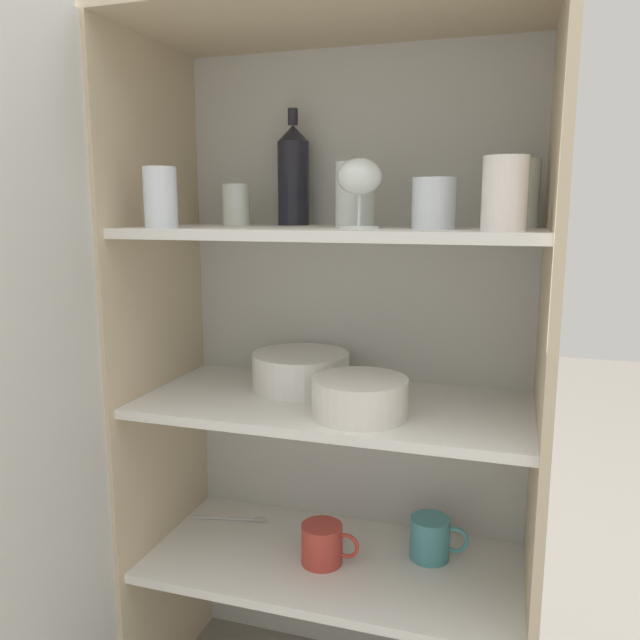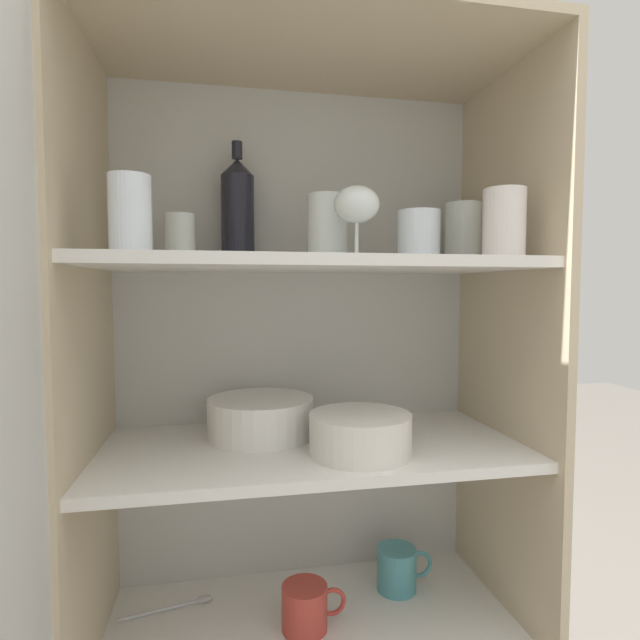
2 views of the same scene
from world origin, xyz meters
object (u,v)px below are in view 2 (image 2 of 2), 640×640
coffee_mug_primary (398,569)px  wine_bottle (238,210)px  plate_stack_white (261,417)px  mixing_bowl_large (360,432)px

coffee_mug_primary → wine_bottle: bearing=168.2°
plate_stack_white → mixing_bowl_large: size_ratio=1.16×
wine_bottle → plate_stack_white: size_ratio=1.17×
wine_bottle → coffee_mug_primary: size_ratio=2.00×
mixing_bowl_large → coffee_mug_primary: 0.41m
wine_bottle → mixing_bowl_large: 0.53m
wine_bottle → mixing_bowl_large: bearing=-45.9°
plate_stack_white → mixing_bowl_large: 0.23m
wine_bottle → plate_stack_white: bearing=-60.7°
coffee_mug_primary → plate_stack_white: bearing=-179.7°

